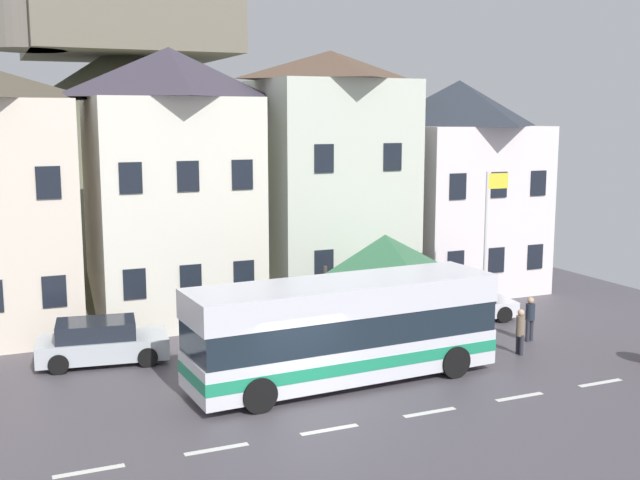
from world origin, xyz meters
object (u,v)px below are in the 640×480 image
public_bench (306,312)px  flagpole (487,239)px  townhouse_03 (330,179)px  bus_shelter (385,253)px  townhouse_04 (457,185)px  parked_car_01 (101,342)px  townhouse_02 (172,186)px  hilltop_castle (129,138)px  pedestrian_02 (482,317)px  pedestrian_00 (530,316)px  pedestrian_01 (458,321)px  parked_car_00 (463,305)px  pedestrian_03 (520,330)px  transit_bus (344,331)px

public_bench → flagpole: bearing=-34.4°
townhouse_03 → bus_shelter: size_ratio=2.86×
townhouse_04 → parked_car_01: bearing=-162.6°
townhouse_02 → hilltop_castle: (1.62, 18.60, 1.40)m
pedestrian_02 → townhouse_03: bearing=108.3°
pedestrian_00 → townhouse_03: bearing=116.0°
townhouse_03 → public_bench: (-2.40, -3.06, -4.87)m
pedestrian_01 → public_bench: bearing=128.0°
parked_car_00 → flagpole: (-0.37, -1.96, 2.93)m
pedestrian_02 → parked_car_00: bearing=69.1°
hilltop_castle → pedestrian_00: hilltop_castle is taller
hilltop_castle → parked_car_00: 25.70m
pedestrian_00 → pedestrian_03: (-1.33, -1.17, -0.04)m
pedestrian_02 → pedestrian_03: pedestrian_02 is taller
hilltop_castle → parked_car_00: hilltop_castle is taller
hilltop_castle → bus_shelter: (4.92, -23.96, -3.65)m
townhouse_04 → public_bench: 10.69m
transit_bus → public_bench: bearing=74.2°
transit_bus → bus_shelter: bus_shelter is taller
hilltop_castle → parked_car_01: size_ratio=8.88×
pedestrian_00 → pedestrian_01: size_ratio=1.05×
hilltop_castle → pedestrian_00: size_ratio=23.98×
pedestrian_02 → bus_shelter: bearing=142.8°
flagpole → townhouse_03: bearing=114.9°
hilltop_castle → flagpole: hilltop_castle is taller
townhouse_04 → pedestrian_01: (-5.34, -8.39, -3.92)m
transit_bus → pedestrian_02: size_ratio=5.85×
bus_shelter → pedestrian_03: size_ratio=2.38×
bus_shelter → pedestrian_02: size_ratio=2.24×
pedestrian_01 → pedestrian_03: (1.38, -1.67, -0.02)m
parked_car_00 → pedestrian_02: (-1.04, -2.72, 0.27)m
pedestrian_00 → pedestrian_02: bearing=154.6°
parked_car_01 → flagpole: bearing=-0.7°
pedestrian_00 → public_bench: bearing=140.6°
bus_shelter → pedestrian_00: bearing=-33.4°
townhouse_02 → townhouse_04: (13.53, 0.66, -0.49)m
transit_bus → parked_car_00: bearing=29.2°
transit_bus → parked_car_01: 8.14m
pedestrian_00 → flagpole: flagpole is taller
parked_car_00 → pedestrian_01: 3.70m
pedestrian_00 → flagpole: bearing=120.4°
townhouse_02 → townhouse_04: size_ratio=1.10×
public_bench → transit_bus: bearing=-102.7°
townhouse_02 → hilltop_castle: hilltop_castle is taller
townhouse_02 → flagpole: bearing=-33.9°
townhouse_03 → pedestrian_00: bearing=-64.0°
parked_car_00 → bus_shelter: bearing=-163.8°
flagpole → parked_car_00: bearing=79.2°
townhouse_02 → pedestrian_01: townhouse_02 is taller
transit_bus → pedestrian_00: 8.10m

